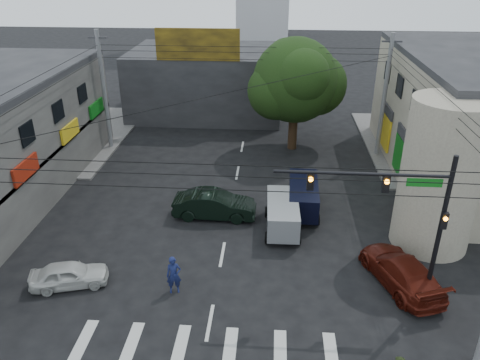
# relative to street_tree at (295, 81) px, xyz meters

# --- Properties ---
(ground) EXTENTS (160.00, 160.00, 0.00)m
(ground) POSITION_rel_street_tree_xyz_m (-4.00, -17.00, -5.47)
(ground) COLOR black
(ground) RESTS_ON ground
(sidewalk_far_left) EXTENTS (16.00, 16.00, 0.15)m
(sidewalk_far_left) POSITION_rel_street_tree_xyz_m (-22.00, 1.00, -5.40)
(sidewalk_far_left) COLOR #514F4C
(sidewalk_far_left) RESTS_ON ground
(sidewalk_far_right) EXTENTS (16.00, 16.00, 0.15)m
(sidewalk_far_right) POSITION_rel_street_tree_xyz_m (14.00, 1.00, -5.40)
(sidewalk_far_right) COLOR #514F4C
(sidewalk_far_right) RESTS_ON ground
(corner_column) EXTENTS (4.00, 4.00, 8.00)m
(corner_column) POSITION_rel_street_tree_xyz_m (7.00, -13.00, -1.47)
(corner_column) COLOR gray
(corner_column) RESTS_ON ground
(building_far) EXTENTS (14.00, 10.00, 6.00)m
(building_far) POSITION_rel_street_tree_xyz_m (-8.00, 9.00, -2.47)
(building_far) COLOR #232326
(building_far) RESTS_ON ground
(billboard) EXTENTS (7.00, 0.30, 2.60)m
(billboard) POSITION_rel_street_tree_xyz_m (-8.00, 4.10, 1.83)
(billboard) COLOR olive
(billboard) RESTS_ON building_far
(street_tree) EXTENTS (6.40, 6.40, 8.70)m
(street_tree) POSITION_rel_street_tree_xyz_m (0.00, 0.00, 0.00)
(street_tree) COLOR black
(street_tree) RESTS_ON ground
(traffic_gantry) EXTENTS (7.10, 0.35, 7.20)m
(traffic_gantry) POSITION_rel_street_tree_xyz_m (3.82, -18.00, -0.64)
(traffic_gantry) COLOR black
(traffic_gantry) RESTS_ON ground
(utility_pole_far_left) EXTENTS (0.32, 0.32, 9.20)m
(utility_pole_far_left) POSITION_rel_street_tree_xyz_m (-14.50, -1.00, -0.87)
(utility_pole_far_left) COLOR #59595B
(utility_pole_far_left) RESTS_ON ground
(utility_pole_far_right) EXTENTS (0.32, 0.32, 9.20)m
(utility_pole_far_right) POSITION_rel_street_tree_xyz_m (6.50, -1.00, -0.87)
(utility_pole_far_right) COLOR #59595B
(utility_pole_far_right) RESTS_ON ground
(dark_sedan) EXTENTS (1.85, 4.91, 1.60)m
(dark_sedan) POSITION_rel_street_tree_xyz_m (-4.86, -11.16, -4.67)
(dark_sedan) COLOR black
(dark_sedan) RESTS_ON ground
(white_compact) EXTENTS (3.30, 4.30, 1.21)m
(white_compact) POSITION_rel_street_tree_xyz_m (-10.91, -18.00, -4.87)
(white_compact) COLOR beige
(white_compact) RESTS_ON ground
(maroon_sedan) EXTENTS (5.40, 6.49, 1.49)m
(maroon_sedan) POSITION_rel_street_tree_xyz_m (4.65, -16.76, -4.73)
(maroon_sedan) COLOR #49120A
(maroon_sedan) RESTS_ON ground
(silver_minivan) EXTENTS (4.19, 1.91, 1.77)m
(silver_minivan) POSITION_rel_street_tree_xyz_m (-0.88, -12.31, -4.59)
(silver_minivan) COLOR gray
(silver_minivan) RESTS_ON ground
(navy_van) EXTENTS (4.58, 2.00, 1.79)m
(navy_van) POSITION_rel_street_tree_xyz_m (0.38, -10.06, -4.58)
(navy_van) COLOR black
(navy_van) RESTS_ON ground
(traffic_officer) EXTENTS (0.89, 0.76, 1.88)m
(traffic_officer) POSITION_rel_street_tree_xyz_m (-5.88, -18.10, -4.53)
(traffic_officer) COLOR #131A45
(traffic_officer) RESTS_ON ground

